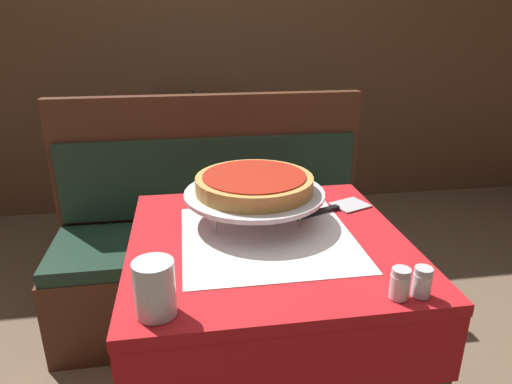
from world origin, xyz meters
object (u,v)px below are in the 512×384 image
(salt_shaker, at_px, (400,284))
(pepper_shaker, at_px, (422,282))
(dining_table_rear, at_px, (201,137))
(pizza_server, at_px, (334,209))
(dining_table_front, at_px, (267,276))
(water_glass_near, at_px, (155,288))
(pizza_pan_stand, at_px, (254,194))
(booth_bench, at_px, (216,258))
(deep_dish_pizza, at_px, (254,183))
(condiment_caddy, at_px, (194,111))

(salt_shaker, bearing_deg, pepper_shaker, 0.00)
(dining_table_rear, distance_m, pizza_server, 1.46)
(dining_table_front, bearing_deg, water_glass_near, -133.20)
(dining_table_front, height_order, pepper_shaker, pepper_shaker)
(pizza_pan_stand, bearing_deg, pizza_server, 8.14)
(dining_table_front, relative_size, salt_shaker, 11.11)
(salt_shaker, height_order, pepper_shaker, salt_shaker)
(booth_bench, height_order, water_glass_near, booth_bench)
(deep_dish_pizza, bearing_deg, pizza_pan_stand, 29.74)
(pizza_pan_stand, bearing_deg, pepper_shaker, -56.31)
(pepper_shaker, distance_m, condiment_caddy, 1.96)
(dining_table_front, relative_size, pizza_pan_stand, 1.89)
(dining_table_front, xyz_separation_m, booth_bench, (-0.10, 0.74, -0.35))
(deep_dish_pizza, bearing_deg, booth_bench, 97.70)
(pizza_pan_stand, height_order, pizza_server, pizza_pan_stand)
(pizza_server, bearing_deg, pepper_shaker, -85.27)
(pizza_server, xyz_separation_m, water_glass_near, (-0.52, -0.46, 0.05))
(booth_bench, bearing_deg, dining_table_rear, 91.15)
(water_glass_near, bearing_deg, pizza_pan_stand, 57.77)
(dining_table_front, height_order, deep_dish_pizza, deep_dish_pizza)
(deep_dish_pizza, distance_m, pepper_shaker, 0.54)
(dining_table_rear, relative_size, deep_dish_pizza, 2.38)
(dining_table_rear, relative_size, condiment_caddy, 4.85)
(booth_bench, bearing_deg, pepper_shaker, -70.45)
(condiment_caddy, bearing_deg, dining_table_rear, -38.17)
(deep_dish_pizza, xyz_separation_m, condiment_caddy, (-0.13, 1.47, -0.07))
(dining_table_front, relative_size, water_glass_near, 6.55)
(booth_bench, xyz_separation_m, salt_shaker, (0.33, -1.07, 0.50))
(pizza_pan_stand, bearing_deg, booth_bench, 97.70)
(dining_table_front, distance_m, water_glass_near, 0.45)
(salt_shaker, bearing_deg, booth_bench, 107.12)
(water_glass_near, xyz_separation_m, condiment_caddy, (0.13, 1.89, -0.02))
(dining_table_front, height_order, salt_shaker, salt_shaker)
(pizza_server, distance_m, water_glass_near, 0.69)
(dining_table_rear, relative_size, water_glass_near, 6.83)
(dining_table_front, distance_m, salt_shaker, 0.43)
(deep_dish_pizza, bearing_deg, dining_table_rear, 94.00)
(salt_shaker, distance_m, pepper_shaker, 0.05)
(pizza_server, bearing_deg, pizza_pan_stand, -171.86)
(dining_table_rear, bearing_deg, dining_table_front, -85.61)
(salt_shaker, bearing_deg, dining_table_rear, 100.38)
(dining_table_front, height_order, dining_table_rear, dining_table_rear)
(water_glass_near, distance_m, condiment_caddy, 1.89)
(booth_bench, distance_m, pizza_server, 0.83)
(pizza_server, distance_m, salt_shaker, 0.48)
(pizza_pan_stand, distance_m, pepper_shaker, 0.53)
(booth_bench, distance_m, condiment_caddy, 0.99)
(condiment_caddy, bearing_deg, deep_dish_pizza, -84.90)
(pizza_pan_stand, height_order, condiment_caddy, condiment_caddy)
(dining_table_front, xyz_separation_m, condiment_caddy, (-0.15, 1.59, 0.17))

